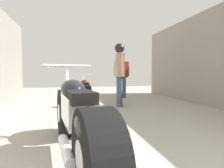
{
  "coord_description": "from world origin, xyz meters",
  "views": [
    {
      "loc": [
        -1.04,
        -0.16,
        0.93
      ],
      "look_at": [
        -0.14,
        3.64,
        0.72
      ],
      "focal_mm": 29.12,
      "sensor_mm": 36.0,
      "label": 1
    }
  ],
  "objects_px": {
    "motorcycle_maroon_cruiser": "(77,119)",
    "motorcycle_black_naked": "(85,90)",
    "mechanic_in_blue": "(122,74)",
    "mechanic_with_helmet": "(120,69)"
  },
  "relations": [
    {
      "from": "motorcycle_maroon_cruiser",
      "to": "motorcycle_black_naked",
      "type": "height_order",
      "value": "motorcycle_maroon_cruiser"
    },
    {
      "from": "motorcycle_maroon_cruiser",
      "to": "motorcycle_black_naked",
      "type": "bearing_deg",
      "value": 83.95
    },
    {
      "from": "motorcycle_maroon_cruiser",
      "to": "mechanic_with_helmet",
      "type": "bearing_deg",
      "value": 66.5
    },
    {
      "from": "motorcycle_black_naked",
      "to": "mechanic_with_helmet",
      "type": "bearing_deg",
      "value": -54.04
    },
    {
      "from": "mechanic_in_blue",
      "to": "mechanic_with_helmet",
      "type": "relative_size",
      "value": 0.92
    },
    {
      "from": "motorcycle_maroon_cruiser",
      "to": "mechanic_in_blue",
      "type": "bearing_deg",
      "value": 68.28
    },
    {
      "from": "mechanic_in_blue",
      "to": "mechanic_with_helmet",
      "type": "bearing_deg",
      "value": -108.48
    },
    {
      "from": "motorcycle_maroon_cruiser",
      "to": "mechanic_with_helmet",
      "type": "distance_m",
      "value": 3.45
    },
    {
      "from": "motorcycle_maroon_cruiser",
      "to": "mechanic_with_helmet",
      "type": "relative_size",
      "value": 1.27
    },
    {
      "from": "motorcycle_black_naked",
      "to": "mechanic_in_blue",
      "type": "xyz_separation_m",
      "value": [
        1.48,
        0.53,
        0.57
      ]
    }
  ]
}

